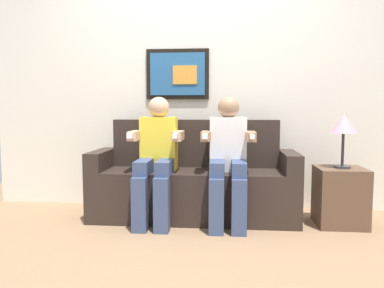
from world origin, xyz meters
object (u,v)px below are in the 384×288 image
(side_table_right, at_px, (340,196))
(person_on_left, at_px, (157,154))
(table_lamp, at_px, (344,126))
(person_on_right, at_px, (228,155))
(couch, at_px, (194,184))

(side_table_right, bearing_deg, person_on_left, -177.78)
(person_on_left, relative_size, table_lamp, 2.41)
(person_on_right, distance_m, table_lamp, 1.01)
(couch, relative_size, person_on_left, 1.67)
(side_table_right, distance_m, table_lamp, 0.61)
(side_table_right, bearing_deg, couch, 175.27)
(couch, xyz_separation_m, table_lamp, (1.28, -0.11, 0.55))
(couch, bearing_deg, side_table_right, -4.73)
(person_on_left, bearing_deg, side_table_right, 2.22)
(couch, height_order, person_on_left, person_on_left)
(person_on_left, relative_size, side_table_right, 2.22)
(couch, xyz_separation_m, person_on_right, (0.31, -0.17, 0.29))
(person_on_left, relative_size, person_on_right, 1.00)
(table_lamp, bearing_deg, person_on_right, -176.76)
(side_table_right, xyz_separation_m, table_lamp, (0.01, -0.01, 0.61))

